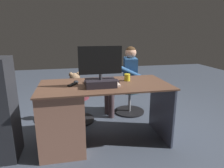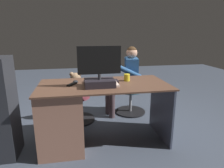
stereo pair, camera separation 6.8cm
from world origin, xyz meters
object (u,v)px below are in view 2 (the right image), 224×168
(visitor_chair, at_px, (131,99))
(person, at_px, (126,76))
(office_chair_teddy, at_px, (77,106))
(monitor, at_px, (100,74))
(teddy_bear, at_px, (76,84))
(computer_mouse, at_px, (76,82))
(keyboard, at_px, (101,82))
(cup, at_px, (127,77))
(tv_remote, at_px, (72,84))
(desk, at_px, (70,114))

(visitor_chair, xyz_separation_m, person, (0.08, 0.01, 0.42))
(office_chair_teddy, xyz_separation_m, person, (-0.82, -0.14, 0.42))
(monitor, bearing_deg, teddy_bear, -70.91)
(person, bearing_deg, office_chair_teddy, 10.00)
(computer_mouse, distance_m, teddy_bear, 0.61)
(keyboard, relative_size, cup, 4.77)
(keyboard, bearing_deg, office_chair_teddy, -62.08)
(tv_remote, bearing_deg, computer_mouse, -85.21)
(cup, height_order, teddy_bear, cup)
(cup, xyz_separation_m, visitor_chair, (-0.26, -0.73, -0.56))
(computer_mouse, bearing_deg, monitor, 143.92)
(office_chair_teddy, bearing_deg, cup, 138.20)
(office_chair_teddy, bearing_deg, person, -170.00)
(monitor, distance_m, keyboard, 0.23)
(tv_remote, distance_m, visitor_chair, 1.35)
(computer_mouse, height_order, teddy_bear, computer_mouse)
(cup, height_order, visitor_chair, cup)
(visitor_chair, bearing_deg, person, 10.00)
(teddy_bear, xyz_separation_m, visitor_chair, (-0.90, -0.15, -0.35))
(computer_mouse, bearing_deg, teddy_bear, -89.76)
(computer_mouse, relative_size, person, 0.09)
(cup, distance_m, visitor_chair, 0.96)
(monitor, relative_size, person, 0.43)
(cup, bearing_deg, office_chair_teddy, -41.80)
(teddy_bear, relative_size, person, 0.30)
(desk, xyz_separation_m, keyboard, (-0.40, -0.09, 0.37))
(person, bearing_deg, teddy_bear, 9.25)
(computer_mouse, bearing_deg, keyboard, 178.29)
(office_chair_teddy, distance_m, teddy_bear, 0.35)
(computer_mouse, distance_m, person, 1.09)
(monitor, bearing_deg, computer_mouse, -36.08)
(office_chair_teddy, xyz_separation_m, teddy_bear, (-0.00, -0.01, 0.35))
(teddy_bear, bearing_deg, computer_mouse, 90.24)
(computer_mouse, height_order, cup, cup)
(desk, xyz_separation_m, computer_mouse, (-0.09, -0.10, 0.37))
(computer_mouse, xyz_separation_m, office_chair_teddy, (0.00, -0.58, -0.53))
(keyboard, bearing_deg, teddy_bear, -62.52)
(monitor, distance_m, person, 1.09)
(person, bearing_deg, tv_remote, 42.79)
(visitor_chair, height_order, person, person)
(office_chair_teddy, xyz_separation_m, visitor_chair, (-0.90, -0.16, 0.00))
(desk, height_order, office_chair_teddy, desk)
(office_chair_teddy, bearing_deg, visitor_chair, -170.00)
(keyboard, xyz_separation_m, computer_mouse, (0.31, -0.01, 0.01))
(cup, relative_size, tv_remote, 0.59)
(desk, height_order, person, person)
(desk, xyz_separation_m, office_chair_teddy, (-0.09, -0.67, -0.16))
(keyboard, distance_m, computer_mouse, 0.31)
(cup, relative_size, visitor_chair, 0.17)
(monitor, distance_m, computer_mouse, 0.35)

